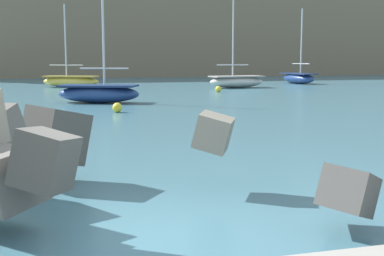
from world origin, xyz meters
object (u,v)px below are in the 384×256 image
Objects in this scene: boat_near_centre at (298,78)px; boat_near_right at (236,81)px; mooring_buoy_middle at (218,89)px; mooring_buoy_outer at (117,108)px; boat_mid_centre at (71,81)px; boat_mid_left at (99,92)px.

boat_near_right reaches higher than boat_near_centre.
mooring_buoy_middle and mooring_buoy_outer have the same top height.
boat_mid_centre reaches higher than mooring_buoy_outer.
boat_mid_left is at bearing 93.65° from mooring_buoy_outer.
boat_near_centre reaches higher than mooring_buoy_middle.
mooring_buoy_middle is at bearing 53.58° from mooring_buoy_outer.
boat_near_centre is 25.82m from boat_mid_left.
boat_near_centre is 14.69m from mooring_buoy_middle.
boat_mid_left is at bearing -137.13° from boat_near_right.
boat_near_right reaches higher than boat_mid_left.
boat_near_right is 5.71m from mooring_buoy_middle.
boat_mid_left is 5.28m from mooring_buoy_outer.
boat_mid_centre is 15.36× the size of mooring_buoy_middle.
boat_near_centre reaches higher than mooring_buoy_outer.
mooring_buoy_outer is (-19.86, -21.35, -0.34)m from boat_near_centre.
boat_mid_left reaches higher than mooring_buoy_outer.
boat_mid_left is at bearing -144.13° from mooring_buoy_middle.
boat_near_centre is at bearing 40.56° from mooring_buoy_middle.
boat_mid_centre is (-0.87, 15.56, -0.02)m from boat_mid_left.
boat_near_right reaches higher than mooring_buoy_middle.
boat_mid_centre is 15.36× the size of mooring_buoy_outer.
boat_near_centre is 0.88× the size of boat_near_right.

